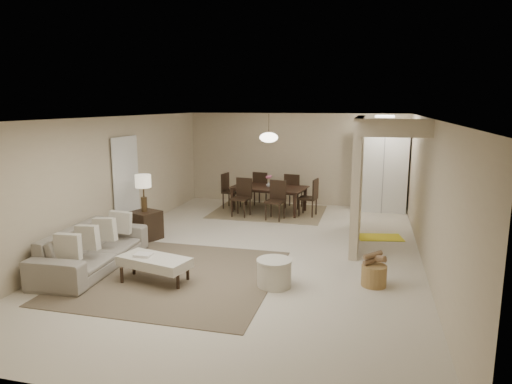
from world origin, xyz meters
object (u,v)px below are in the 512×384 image
(wicker_basket, at_px, (374,276))
(dining_table, at_px, (268,200))
(pantry_cabinet, at_px, (383,171))
(sofa, at_px, (92,249))
(side_table, at_px, (145,225))
(round_pouf, at_px, (274,273))
(ottoman_bench, at_px, (155,262))

(wicker_basket, bearing_deg, dining_table, 121.22)
(pantry_cabinet, bearing_deg, sofa, -130.54)
(pantry_cabinet, distance_m, side_table, 6.16)
(round_pouf, distance_m, dining_table, 4.89)
(pantry_cabinet, relative_size, round_pouf, 3.88)
(pantry_cabinet, distance_m, round_pouf, 5.92)
(side_table, relative_size, round_pouf, 1.08)
(dining_table, bearing_deg, pantry_cabinet, 26.09)
(wicker_basket, height_order, dining_table, dining_table)
(pantry_cabinet, bearing_deg, dining_table, -162.85)
(side_table, bearing_deg, dining_table, 57.13)
(side_table, xyz_separation_m, round_pouf, (3.09, -1.77, -0.08))
(pantry_cabinet, bearing_deg, ottoman_bench, -120.66)
(pantry_cabinet, relative_size, sofa, 0.89)
(wicker_basket, bearing_deg, sofa, -175.25)
(ottoman_bench, bearing_deg, pantry_cabinet, 72.77)
(ottoman_bench, bearing_deg, wicker_basket, 25.07)
(side_table, distance_m, round_pouf, 3.56)
(ottoman_bench, distance_m, dining_table, 5.08)
(dining_table, bearing_deg, sofa, -103.68)
(ottoman_bench, relative_size, dining_table, 0.65)
(side_table, relative_size, wicker_basket, 1.53)
(pantry_cabinet, bearing_deg, side_table, -140.97)
(ottoman_bench, height_order, round_pouf, round_pouf)
(ottoman_bench, distance_m, side_table, 2.41)
(round_pouf, bearing_deg, dining_table, 103.78)
(pantry_cabinet, distance_m, sofa, 7.42)
(side_table, height_order, round_pouf, side_table)
(ottoman_bench, distance_m, round_pouf, 1.87)
(ottoman_bench, xyz_separation_m, dining_table, (0.68, 5.04, 0.01))
(sofa, bearing_deg, pantry_cabinet, -43.47)
(pantry_cabinet, bearing_deg, wicker_basket, -92.04)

